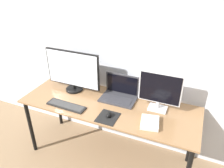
{
  "coord_description": "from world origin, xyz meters",
  "views": [
    {
      "loc": [
        0.76,
        -1.38,
        2.0
      ],
      "look_at": [
        0.02,
        0.37,
        0.94
      ],
      "focal_mm": 35.0,
      "sensor_mm": 36.0,
      "label": 1
    }
  ],
  "objects_px": {
    "monitor_right": "(160,91)",
    "mouse": "(109,115)",
    "monitor_left": "(73,71)",
    "laptop": "(120,93)",
    "book": "(150,123)",
    "keyboard": "(66,106)"
  },
  "relations": [
    {
      "from": "monitor_right",
      "to": "book",
      "type": "distance_m",
      "value": 0.32
    },
    {
      "from": "keyboard",
      "to": "mouse",
      "type": "height_order",
      "value": "mouse"
    },
    {
      "from": "monitor_left",
      "to": "mouse",
      "type": "bearing_deg",
      "value": -28.35
    },
    {
      "from": "monitor_right",
      "to": "monitor_left",
      "type": "bearing_deg",
      "value": -180.0
    },
    {
      "from": "keyboard",
      "to": "laptop",
      "type": "bearing_deg",
      "value": 39.56
    },
    {
      "from": "monitor_right",
      "to": "book",
      "type": "xyz_separation_m",
      "value": [
        -0.01,
        -0.26,
        -0.19
      ]
    },
    {
      "from": "monitor_left",
      "to": "book",
      "type": "xyz_separation_m",
      "value": [
        0.95,
        -0.26,
        -0.22
      ]
    },
    {
      "from": "monitor_left",
      "to": "laptop",
      "type": "bearing_deg",
      "value": 4.97
    },
    {
      "from": "monitor_right",
      "to": "laptop",
      "type": "bearing_deg",
      "value": 173.7
    },
    {
      "from": "monitor_right",
      "to": "keyboard",
      "type": "bearing_deg",
      "value": -159.87
    },
    {
      "from": "monitor_right",
      "to": "laptop",
      "type": "xyz_separation_m",
      "value": [
        -0.42,
        0.05,
        -0.15
      ]
    },
    {
      "from": "monitor_left",
      "to": "mouse",
      "type": "distance_m",
      "value": 0.68
    },
    {
      "from": "laptop",
      "to": "keyboard",
      "type": "bearing_deg",
      "value": -140.44
    },
    {
      "from": "keyboard",
      "to": "mouse",
      "type": "relative_size",
      "value": 5.53
    },
    {
      "from": "monitor_right",
      "to": "mouse",
      "type": "distance_m",
      "value": 0.53
    },
    {
      "from": "monitor_left",
      "to": "book",
      "type": "relative_size",
      "value": 2.89
    },
    {
      "from": "monitor_left",
      "to": "laptop",
      "type": "height_order",
      "value": "monitor_left"
    },
    {
      "from": "keyboard",
      "to": "book",
      "type": "xyz_separation_m",
      "value": [
        0.85,
        0.06,
        0.01
      ]
    },
    {
      "from": "laptop",
      "to": "mouse",
      "type": "xyz_separation_m",
      "value": [
        0.03,
        -0.35,
        -0.04
      ]
    },
    {
      "from": "book",
      "to": "mouse",
      "type": "bearing_deg",
      "value": -172.99
    },
    {
      "from": "monitor_left",
      "to": "laptop",
      "type": "xyz_separation_m",
      "value": [
        0.54,
        0.05,
        -0.18
      ]
    },
    {
      "from": "book",
      "to": "laptop",
      "type": "bearing_deg",
      "value": 143.32
    }
  ]
}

